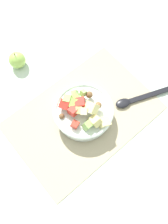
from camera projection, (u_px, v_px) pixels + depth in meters
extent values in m
plane|color=silver|center=(83.00, 116.00, 0.86)|extent=(2.40, 2.40, 0.00)
cube|color=tan|center=(83.00, 116.00, 0.86)|extent=(0.52, 0.35, 0.01)
cylinder|color=white|center=(84.00, 114.00, 0.83)|extent=(0.19, 0.19, 0.06)
torus|color=white|center=(84.00, 111.00, 0.80)|extent=(0.21, 0.21, 0.02)
sphere|color=brown|center=(62.00, 116.00, 0.79)|extent=(0.02, 0.03, 0.03)
sphere|color=brown|center=(98.00, 105.00, 0.78)|extent=(0.04, 0.04, 0.03)
cube|color=#A3CC6B|center=(75.00, 96.00, 0.80)|extent=(0.03, 0.03, 0.04)
cube|color=#93C160|center=(68.00, 100.00, 0.79)|extent=(0.04, 0.04, 0.04)
cube|color=red|center=(74.00, 111.00, 0.77)|extent=(0.04, 0.04, 0.03)
cube|color=#A3CC6B|center=(83.00, 93.00, 0.80)|extent=(0.02, 0.02, 0.03)
cube|color=#BC3828|center=(75.00, 124.00, 0.77)|extent=(0.03, 0.03, 0.02)
cube|color=beige|center=(92.00, 108.00, 0.77)|extent=(0.05, 0.05, 0.05)
cube|color=#A3CC6B|center=(75.00, 93.00, 0.81)|extent=(0.03, 0.03, 0.03)
cube|color=beige|center=(84.00, 111.00, 0.76)|extent=(0.04, 0.04, 0.03)
cube|color=#E5D684|center=(95.00, 121.00, 0.77)|extent=(0.04, 0.04, 0.04)
cube|color=#9EC656|center=(74.00, 104.00, 0.78)|extent=(0.05, 0.05, 0.04)
cube|color=red|center=(81.00, 102.00, 0.78)|extent=(0.05, 0.04, 0.03)
cube|color=beige|center=(104.00, 122.00, 0.78)|extent=(0.05, 0.05, 0.04)
cube|color=#93C160|center=(87.00, 125.00, 0.77)|extent=(0.03, 0.03, 0.04)
cube|color=red|center=(65.00, 105.00, 0.79)|extent=(0.05, 0.04, 0.04)
cube|color=#E5D684|center=(78.00, 110.00, 0.77)|extent=(0.03, 0.04, 0.03)
sphere|color=brown|center=(89.00, 95.00, 0.80)|extent=(0.03, 0.03, 0.04)
ellipsoid|color=black|center=(123.00, 103.00, 0.87)|extent=(0.07, 0.05, 0.01)
cube|color=black|center=(151.00, 95.00, 0.89)|extent=(0.18, 0.09, 0.01)
sphere|color=#9EC656|center=(17.00, 60.00, 0.91)|extent=(0.06, 0.06, 0.06)
cylinder|color=brown|center=(15.00, 54.00, 0.88)|extent=(0.00, 0.00, 0.01)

